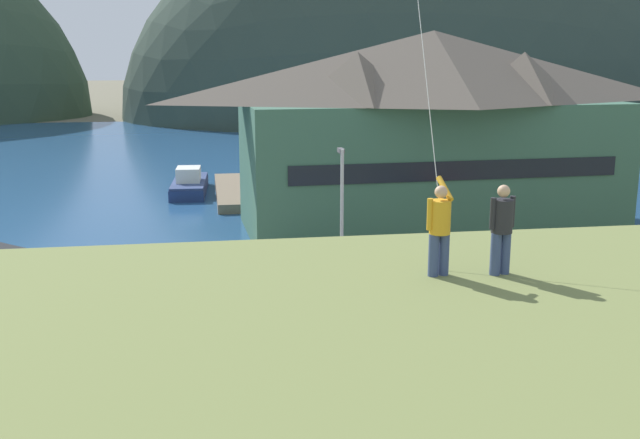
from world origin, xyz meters
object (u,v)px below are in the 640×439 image
at_px(harbor_lodge, 432,126).
at_px(parked_car_mid_row_far, 167,301).
at_px(parked_car_mid_row_near, 236,358).
at_px(parked_car_corner_spot, 572,288).
at_px(wharf_dock, 237,192).
at_px(person_kite_flyer, 440,227).
at_px(parking_light_pole, 342,207).
at_px(moored_boat_wharfside, 189,184).
at_px(person_companion, 502,227).
at_px(parked_car_front_row_red, 490,330).
at_px(parked_car_lone_by_shed, 345,288).

distance_m(harbor_lodge, parked_car_mid_row_far, 22.51).
relative_size(parked_car_mid_row_near, parked_car_corner_spot, 0.97).
bearing_deg(wharf_dock, person_kite_flyer, -87.42).
bearing_deg(parking_light_pole, person_kite_flyer, -95.34).
xyz_separation_m(harbor_lodge, parking_light_pole, (-7.74, -11.23, -2.62)).
distance_m(harbor_lodge, moored_boat_wharfside, 21.69).
relative_size(parked_car_corner_spot, person_kite_flyer, 2.33).
distance_m(harbor_lodge, person_companion, 32.39).
height_order(harbor_lodge, person_companion, harbor_lodge).
bearing_deg(parked_car_corner_spot, parked_car_mid_row_near, -160.10).
xyz_separation_m(parked_car_mid_row_near, person_companion, (4.72, -9.88, 6.56)).
relative_size(harbor_lodge, parked_car_mid_row_far, 5.82).
relative_size(parked_car_corner_spot, parking_light_pole, 0.67).
bearing_deg(person_kite_flyer, parked_car_mid_row_near, 109.87).
distance_m(moored_boat_wharfside, parked_car_front_row_red, 36.41).
xyz_separation_m(moored_boat_wharfside, parked_car_mid_row_near, (2.11, -35.70, 0.34)).
bearing_deg(parked_car_lone_by_shed, harbor_lodge, 60.60).
relative_size(person_kite_flyer, person_companion, 1.07).
relative_size(harbor_lodge, person_companion, 14.26).
distance_m(parked_car_front_row_red, person_companion, 13.54).
bearing_deg(harbor_lodge, person_kite_flyer, -107.13).
bearing_deg(moored_boat_wharfside, parking_light_pole, -73.64).
bearing_deg(parking_light_pole, person_companion, -91.92).
distance_m(wharf_dock, parked_car_mid_row_near, 34.07).
distance_m(parked_car_mid_row_near, parked_car_corner_spot, 15.41).
relative_size(parked_car_corner_spot, parked_car_lone_by_shed, 1.00).
bearing_deg(parked_car_mid_row_near, parked_car_corner_spot, 19.90).
bearing_deg(parked_car_front_row_red, parked_car_corner_spot, 38.12).
height_order(wharf_dock, parked_car_mid_row_far, parked_car_mid_row_far).
bearing_deg(person_companion, person_kite_flyer, 174.86).
bearing_deg(parked_car_lone_by_shed, parked_car_mid_row_far, -174.96).
bearing_deg(parked_car_mid_row_far, parked_car_mid_row_near, -67.61).
distance_m(parked_car_mid_row_far, parked_car_mid_row_near, 6.63).
bearing_deg(moored_boat_wharfside, wharf_dock, -24.57).
relative_size(moored_boat_wharfside, parking_light_pole, 1.27).
height_order(wharf_dock, person_companion, person_companion).
bearing_deg(parked_car_mid_row_far, wharf_dock, 81.68).
xyz_separation_m(parked_car_front_row_red, parked_car_mid_row_near, (-9.19, -1.09, 0.00)).
relative_size(parked_car_mid_row_far, parking_light_pole, 0.66).
relative_size(moored_boat_wharfside, parked_car_lone_by_shed, 1.90).
xyz_separation_m(parked_car_corner_spot, person_kite_flyer, (-10.96, -15.02, 6.58)).
distance_m(harbor_lodge, person_kite_flyer, 32.61).
distance_m(wharf_dock, parked_car_front_row_red, 33.82).
relative_size(harbor_lodge, parked_car_corner_spot, 5.72).
bearing_deg(parked_car_mid_row_near, parked_car_lone_by_shed, 54.12).
bearing_deg(moored_boat_wharfside, parked_car_front_row_red, -71.92).
height_order(moored_boat_wharfside, person_kite_flyer, person_kite_flyer).
xyz_separation_m(parked_car_lone_by_shed, parking_light_pole, (0.48, 3.36, 2.81)).
xyz_separation_m(wharf_dock, parked_car_mid_row_near, (-1.56, -34.02, 0.71)).
relative_size(wharf_dock, parked_car_front_row_red, 3.20).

